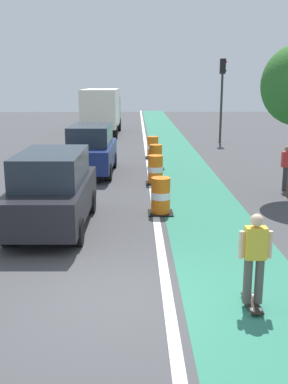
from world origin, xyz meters
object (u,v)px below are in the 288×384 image
at_px(parked_suv_second, 91,149).
at_px(delivery_truck_down_block, 102,109).
at_px(parked_suv_nearest, 53,190).
at_px(traffic_barrel_back, 156,157).
at_px(skateboarder_on_lane, 255,258).
at_px(traffic_light_corner, 222,86).
at_px(pedestrian_crossing, 286,167).
at_px(traffic_barrel_front, 161,196).
at_px(traffic_barrel_mid, 155,170).
at_px(traffic_barrel_far, 153,148).

height_order(parked_suv_second, delivery_truck_down_block, delivery_truck_down_block).
distance_m(parked_suv_nearest, traffic_barrel_back, 8.82).
height_order(parked_suv_nearest, parked_suv_second, same).
xyz_separation_m(skateboarder_on_lane, traffic_barrel_back, (-1.16, 12.83, -0.38)).
height_order(delivery_truck_down_block, traffic_light_corner, traffic_light_corner).
bearing_deg(traffic_light_corner, pedestrian_crossing, -89.89).
bearing_deg(traffic_barrel_front, traffic_light_corner, 73.94).
height_order(parked_suv_second, traffic_barrel_front, parked_suv_second).
distance_m(parked_suv_second, traffic_barrel_front, 6.61).
height_order(traffic_barrel_mid, traffic_barrel_far, same).
bearing_deg(parked_suv_second, traffic_barrel_back, 19.47).
relative_size(parked_suv_nearest, pedestrian_crossing, 2.87).
distance_m(traffic_barrel_front, traffic_light_corner, 16.76).
xyz_separation_m(skateboarder_on_lane, traffic_light_corner, (3.26, 21.64, 2.59)).
bearing_deg(delivery_truck_down_block, parked_suv_second, -87.87).
relative_size(parked_suv_nearest, parked_suv_second, 1.00).
height_order(skateboarder_on_lane, pedestrian_crossing, skateboarder_on_lane).
bearing_deg(traffic_barrel_mid, pedestrian_crossing, -14.74).
xyz_separation_m(skateboarder_on_lane, traffic_barrel_far, (-1.19, 15.81, -0.38)).
bearing_deg(traffic_barrel_back, parked_suv_second, -160.53).
bearing_deg(parked_suv_nearest, traffic_barrel_front, 22.68).
relative_size(traffic_barrel_back, delivery_truck_down_block, 0.14).
relative_size(skateboarder_on_lane, traffic_light_corner, 0.33).
bearing_deg(traffic_barrel_far, delivery_truck_down_block, 107.91).
xyz_separation_m(skateboarder_on_lane, pedestrian_crossing, (3.29, 8.65, -0.05)).
xyz_separation_m(traffic_light_corner, pedestrian_crossing, (0.03, -12.99, -2.64)).
bearing_deg(pedestrian_crossing, delivery_truck_down_block, 114.17).
xyz_separation_m(parked_suv_nearest, traffic_barrel_back, (3.07, 8.25, -0.50)).
height_order(parked_suv_second, traffic_barrel_mid, parked_suv_second).
bearing_deg(traffic_barrel_far, traffic_light_corner, 52.67).
bearing_deg(traffic_barrel_back, pedestrian_crossing, -43.19).
bearing_deg(skateboarder_on_lane, pedestrian_crossing, 69.21).
distance_m(skateboarder_on_lane, traffic_barrel_front, 5.95).
bearing_deg(delivery_truck_down_block, traffic_barrel_far, -72.09).
distance_m(traffic_barrel_front, pedestrian_crossing, 5.42).
height_order(traffic_barrel_front, traffic_barrel_far, same).
bearing_deg(traffic_barrel_front, traffic_barrel_back, 88.82).
bearing_deg(parked_suv_second, parked_suv_nearest, -92.52).
distance_m(skateboarder_on_lane, traffic_barrel_back, 12.88).
bearing_deg(delivery_truck_down_block, traffic_barrel_back, -75.89).
distance_m(traffic_barrel_front, delivery_truck_down_block, 20.33).
distance_m(delivery_truck_down_block, traffic_light_corner, 8.92).
distance_m(skateboarder_on_lane, delivery_truck_down_block, 26.24).
distance_m(traffic_barrel_mid, traffic_barrel_far, 5.95).
bearing_deg(traffic_light_corner, traffic_barrel_mid, -111.12).
relative_size(traffic_barrel_mid, traffic_light_corner, 0.21).
relative_size(traffic_barrel_mid, traffic_barrel_back, 1.00).
bearing_deg(parked_suv_second, traffic_barrel_mid, -37.31).
relative_size(traffic_barrel_front, traffic_barrel_back, 1.00).
relative_size(delivery_truck_down_block, traffic_light_corner, 1.50).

